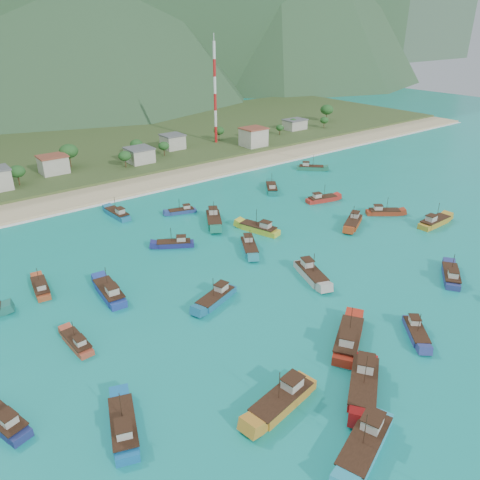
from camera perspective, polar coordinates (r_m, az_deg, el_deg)
ground at (r=97.90m, az=3.22°, el=-6.23°), size 600.00×600.00×0.00m
beach at (r=160.32m, az=-15.61°, el=5.73°), size 400.00×18.00×1.20m
land at (r=216.08m, az=-22.15°, el=9.74°), size 400.00×110.00×2.40m
surf_line at (r=152.00m, az=-14.18°, el=4.83°), size 400.00×2.50×0.08m
village at (r=179.23m, az=-18.38°, el=9.00°), size 211.37×26.71×7.36m
vegetation at (r=181.35m, az=-18.93°, el=9.28°), size 274.31×26.00×9.07m
radio_tower at (r=209.71m, az=-3.06°, el=17.38°), size 1.20×1.20×41.73m
boat_1 at (r=72.17m, az=5.20°, el=-18.89°), size 12.53×5.47×7.16m
boat_2 at (r=129.62m, az=-3.22°, el=2.45°), size 9.22×12.24×7.15m
boat_3 at (r=114.23m, az=1.13°, el=-0.90°), size 7.88×10.52×6.14m
boat_4 at (r=111.54m, az=24.32°, el=-4.03°), size 10.18×8.40×6.09m
boat_5 at (r=147.63m, az=9.94°, el=4.91°), size 10.36×5.29×5.88m
boat_6 at (r=76.50m, az=14.82°, el=-16.65°), size 12.80×10.58×7.66m
boat_7 at (r=90.60m, az=20.65°, el=-10.49°), size 7.97×8.55×5.34m
boat_8 at (r=70.39m, az=-13.99°, el=-21.29°), size 6.77×11.44×6.50m
boat_9 at (r=138.38m, az=-14.71°, el=3.06°), size 3.72×10.55×6.13m
boat_10 at (r=124.19m, az=2.34°, el=1.36°), size 6.43×11.67×6.62m
boat_12 at (r=103.41m, az=8.66°, el=-4.13°), size 6.94×11.79×6.69m
boat_14 at (r=94.17m, az=-2.95°, el=-7.09°), size 10.82×6.29×6.14m
boat_16 at (r=137.57m, az=-7.12°, el=3.48°), size 8.53×4.69×4.83m
boat_19 at (r=84.67m, az=13.06°, el=-11.80°), size 12.59×9.80×7.41m
boat_20 at (r=141.63m, az=17.10°, el=3.24°), size 9.41×8.08×5.70m
boat_22 at (r=99.20m, az=-15.61°, el=-6.21°), size 4.26×11.63×6.74m
boat_23 at (r=179.44m, az=8.61°, el=8.67°), size 9.28×9.28×5.98m
boat_24 at (r=131.70m, az=13.61°, el=2.05°), size 10.92×7.85×6.32m
boat_26 at (r=155.18m, az=3.88°, el=6.27°), size 8.77×10.24×6.19m
boat_27 at (r=138.80m, az=22.61°, el=2.01°), size 11.38×3.58×6.68m
boat_28 at (r=87.28m, az=-19.25°, el=-11.78°), size 3.00×8.65×5.03m
boat_29 at (r=68.43m, az=14.96°, el=-22.93°), size 13.16×7.61×7.46m
boat_30 at (r=117.21m, az=-7.98°, el=-0.50°), size 9.38×7.17×5.50m
boat_31 at (r=76.89m, az=-26.94°, el=-19.07°), size 5.70×10.50×5.95m
boat_33 at (r=105.94m, az=-23.11°, el=-5.44°), size 3.94×9.42×5.40m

